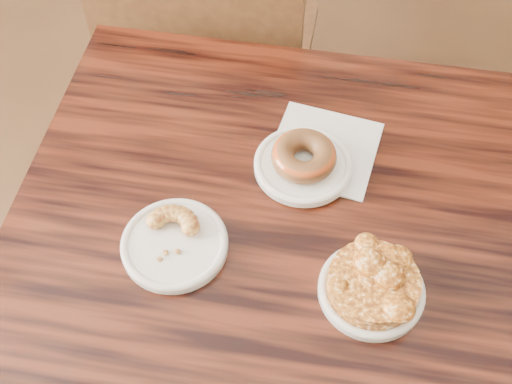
{
  "coord_description": "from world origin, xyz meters",
  "views": [
    {
      "loc": [
        -0.15,
        -0.32,
        1.55
      ],
      "look_at": [
        -0.17,
        0.21,
        0.8
      ],
      "focal_mm": 45.0,
      "sensor_mm": 36.0,
      "label": 1
    }
  ],
  "objects_px": {
    "chair_far": "(220,55)",
    "apple_fritter": "(374,282)",
    "cafe_table": "(275,342)",
    "cruller_fragment": "(173,238)",
    "glazed_donut": "(304,156)"
  },
  "relations": [
    {
      "from": "chair_far",
      "to": "apple_fritter",
      "type": "xyz_separation_m",
      "value": [
        0.28,
        -0.79,
        0.33
      ]
    },
    {
      "from": "apple_fritter",
      "to": "cafe_table",
      "type": "bearing_deg",
      "value": 148.24
    },
    {
      "from": "apple_fritter",
      "to": "cruller_fragment",
      "type": "relative_size",
      "value": 1.77
    },
    {
      "from": "chair_far",
      "to": "cafe_table",
      "type": "bearing_deg",
      "value": 110.19
    },
    {
      "from": "glazed_donut",
      "to": "apple_fritter",
      "type": "distance_m",
      "value": 0.23
    },
    {
      "from": "cruller_fragment",
      "to": "cafe_table",
      "type": "bearing_deg",
      "value": 6.09
    },
    {
      "from": "cafe_table",
      "to": "chair_far",
      "type": "relative_size",
      "value": 0.92
    },
    {
      "from": "apple_fritter",
      "to": "chair_far",
      "type": "bearing_deg",
      "value": 109.74
    },
    {
      "from": "cafe_table",
      "to": "chair_far",
      "type": "bearing_deg",
      "value": 109.76
    },
    {
      "from": "chair_far",
      "to": "apple_fritter",
      "type": "relative_size",
      "value": 5.4
    },
    {
      "from": "chair_far",
      "to": "cruller_fragment",
      "type": "xyz_separation_m",
      "value": [
        0.01,
        -0.73,
        0.32
      ]
    },
    {
      "from": "glazed_donut",
      "to": "apple_fritter",
      "type": "bearing_deg",
      "value": -65.85
    },
    {
      "from": "glazed_donut",
      "to": "apple_fritter",
      "type": "xyz_separation_m",
      "value": [
        0.09,
        -0.21,
        -0.0
      ]
    },
    {
      "from": "cafe_table",
      "to": "glazed_donut",
      "type": "bearing_deg",
      "value": 84.43
    },
    {
      "from": "chair_far",
      "to": "apple_fritter",
      "type": "bearing_deg",
      "value": 117.32
    }
  ]
}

